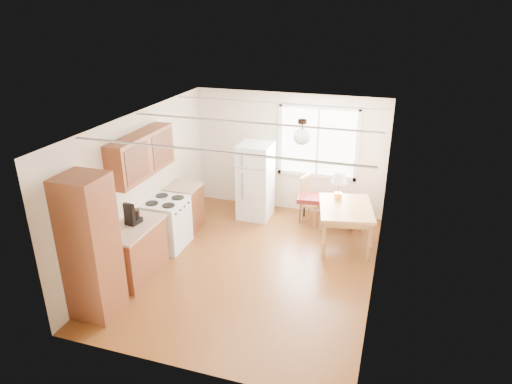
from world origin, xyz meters
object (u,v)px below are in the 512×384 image
at_px(refrigerator, 255,181).
at_px(chair, 308,197).
at_px(dining_table, 346,212).
at_px(bench, 328,200).

xyz_separation_m(refrigerator, chair, (1.10, 0.04, -0.22)).
bearing_deg(chair, refrigerator, -161.24).
relative_size(refrigerator, chair, 1.58).
height_order(dining_table, chair, chair).
distance_m(dining_table, chair, 1.08).
relative_size(bench, chair, 1.28).
height_order(refrigerator, chair, refrigerator).
bearing_deg(refrigerator, chair, 2.23).
distance_m(bench, chair, 0.41).
xyz_separation_m(refrigerator, bench, (1.49, 0.12, -0.28)).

